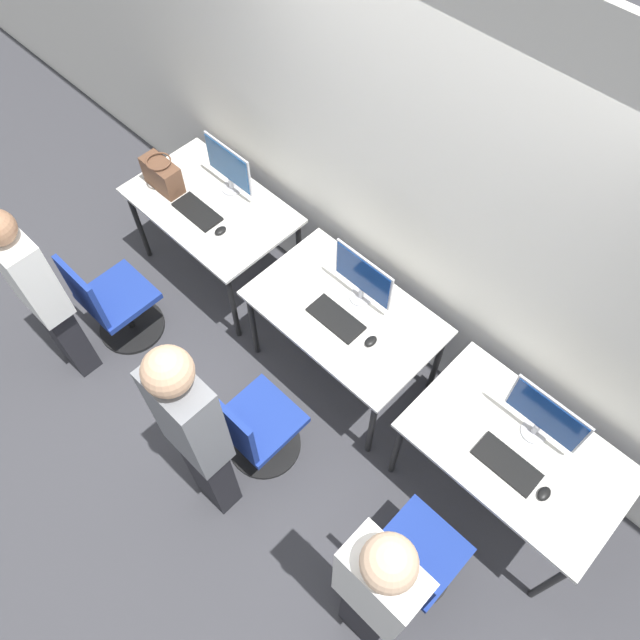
% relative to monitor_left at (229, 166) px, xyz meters
% --- Properties ---
extents(ground_plane, '(20.00, 20.00, 0.00)m').
position_rel_monitor_left_xyz_m(ground_plane, '(1.29, -0.58, -0.96)').
color(ground_plane, '#3D3D42').
extents(wall_back, '(12.00, 0.05, 2.80)m').
position_rel_monitor_left_xyz_m(wall_back, '(1.29, 0.29, 0.44)').
color(wall_back, silver).
rests_on(wall_back, ground_plane).
extents(desk_left, '(1.19, 0.75, 0.75)m').
position_rel_monitor_left_xyz_m(desk_left, '(0.00, -0.21, -0.29)').
color(desk_left, silver).
rests_on(desk_left, ground_plane).
extents(monitor_left, '(0.44, 0.15, 0.39)m').
position_rel_monitor_left_xyz_m(monitor_left, '(0.00, 0.00, 0.00)').
color(monitor_left, '#B2B2B7').
rests_on(monitor_left, desk_left).
extents(keyboard_left, '(0.36, 0.17, 0.02)m').
position_rel_monitor_left_xyz_m(keyboard_left, '(0.00, -0.32, -0.20)').
color(keyboard_left, black).
rests_on(keyboard_left, desk_left).
extents(mouse_left, '(0.06, 0.09, 0.03)m').
position_rel_monitor_left_xyz_m(mouse_left, '(0.25, -0.32, -0.20)').
color(mouse_left, black).
rests_on(mouse_left, desk_left).
extents(office_chair_left, '(0.48, 0.48, 0.88)m').
position_rel_monitor_left_xyz_m(office_chair_left, '(-0.07, -1.10, -0.60)').
color(office_chair_left, black).
rests_on(office_chair_left, ground_plane).
extents(person_left, '(0.36, 0.20, 1.55)m').
position_rel_monitor_left_xyz_m(person_left, '(-0.10, -1.47, -0.12)').
color(person_left, '#232328').
rests_on(person_left, ground_plane).
extents(desk_center, '(1.19, 0.75, 0.75)m').
position_rel_monitor_left_xyz_m(desk_center, '(1.29, -0.21, -0.29)').
color(desk_center, silver).
rests_on(desk_center, ground_plane).
extents(monitor_center, '(0.44, 0.15, 0.39)m').
position_rel_monitor_left_xyz_m(monitor_center, '(1.29, -0.06, 0.00)').
color(monitor_center, '#B2B2B7').
rests_on(monitor_center, desk_center).
extents(keyboard_center, '(0.36, 0.17, 0.02)m').
position_rel_monitor_left_xyz_m(keyboard_center, '(1.29, -0.29, -0.20)').
color(keyboard_center, black).
rests_on(keyboard_center, desk_center).
extents(mouse_center, '(0.06, 0.09, 0.03)m').
position_rel_monitor_left_xyz_m(mouse_center, '(1.56, -0.26, -0.20)').
color(mouse_center, black).
rests_on(mouse_center, desk_center).
extents(office_chair_center, '(0.48, 0.48, 0.88)m').
position_rel_monitor_left_xyz_m(office_chair_center, '(1.32, -1.04, -0.60)').
color(office_chair_center, black).
rests_on(office_chair_center, ground_plane).
extents(person_center, '(0.36, 0.23, 1.76)m').
position_rel_monitor_left_xyz_m(person_center, '(1.35, -1.41, 0.02)').
color(person_center, '#232328').
rests_on(person_center, ground_plane).
extents(desk_right, '(1.19, 0.75, 0.75)m').
position_rel_monitor_left_xyz_m(desk_right, '(2.58, -0.21, -0.29)').
color(desk_right, silver).
rests_on(desk_right, ground_plane).
extents(monitor_right, '(0.44, 0.15, 0.39)m').
position_rel_monitor_left_xyz_m(monitor_right, '(2.58, -0.07, 0.00)').
color(monitor_right, '#B2B2B7').
rests_on(monitor_right, desk_right).
extents(keyboard_right, '(0.36, 0.17, 0.02)m').
position_rel_monitor_left_xyz_m(keyboard_right, '(2.58, -0.32, -0.20)').
color(keyboard_right, black).
rests_on(keyboard_right, desk_right).
extents(mouse_right, '(0.06, 0.09, 0.03)m').
position_rel_monitor_left_xyz_m(mouse_right, '(2.82, -0.33, -0.20)').
color(mouse_right, black).
rests_on(mouse_right, desk_right).
extents(office_chair_right, '(0.48, 0.48, 0.88)m').
position_rel_monitor_left_xyz_m(office_chair_right, '(2.52, -0.96, -0.60)').
color(office_chair_right, black).
rests_on(office_chair_right, ground_plane).
extents(person_right, '(0.36, 0.22, 1.70)m').
position_rel_monitor_left_xyz_m(person_right, '(2.52, -1.33, -0.03)').
color(person_right, '#232328').
rests_on(person_right, ground_plane).
extents(handbag, '(0.30, 0.18, 0.25)m').
position_rel_monitor_left_xyz_m(handbag, '(-0.36, -0.32, -0.10)').
color(handbag, brown).
rests_on(handbag, desk_left).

